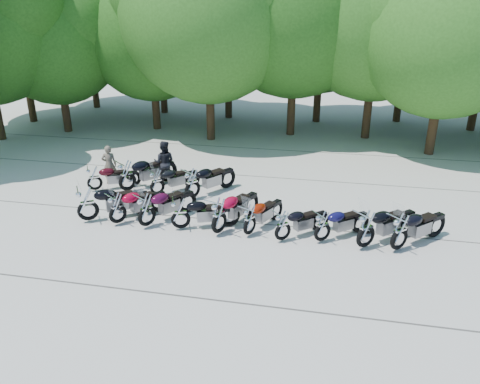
% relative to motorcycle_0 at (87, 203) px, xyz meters
% --- Properties ---
extents(ground, '(90.00, 90.00, 0.00)m').
position_rel_motorcycle_0_xyz_m(ground, '(5.00, -0.49, -0.70)').
color(ground, '#A49E94').
rests_on(ground, ground).
extents(tree_0, '(7.50, 7.50, 9.21)m').
position_rel_motorcycle_0_xyz_m(tree_0, '(-10.42, 12.49, 4.75)').
color(tree_0, '#3A2614').
rests_on(tree_0, ground).
extents(tree_1, '(6.97, 6.97, 8.55)m').
position_rel_motorcycle_0_xyz_m(tree_1, '(-7.05, 10.74, 4.36)').
color(tree_1, '#3A2614').
rests_on(tree_1, ground).
extents(tree_2, '(7.31, 7.31, 8.97)m').
position_rel_motorcycle_0_xyz_m(tree_2, '(-2.26, 12.35, 4.61)').
color(tree_2, '#3A2614').
rests_on(tree_2, ground).
extents(tree_3, '(8.70, 8.70, 10.67)m').
position_rel_motorcycle_0_xyz_m(tree_3, '(1.42, 10.75, 5.62)').
color(tree_3, '#3A2614').
rests_on(tree_3, ground).
extents(tree_4, '(9.13, 9.13, 11.20)m').
position_rel_motorcycle_0_xyz_m(tree_4, '(5.53, 12.60, 5.94)').
color(tree_4, '#3A2614').
rests_on(tree_4, ground).
extents(tree_5, '(9.04, 9.04, 11.10)m').
position_rel_motorcycle_0_xyz_m(tree_5, '(9.61, 12.71, 5.87)').
color(tree_5, '#3A2614').
rests_on(tree_5, ground).
extents(tree_6, '(8.00, 8.00, 9.82)m').
position_rel_motorcycle_0_xyz_m(tree_6, '(12.55, 10.32, 5.11)').
color(tree_6, '#3A2614').
rests_on(tree_6, ground).
extents(tree_9, '(7.59, 7.59, 9.32)m').
position_rel_motorcycle_0_xyz_m(tree_9, '(-8.54, 17.09, 4.82)').
color(tree_9, '#3A2614').
rests_on(tree_9, ground).
extents(tree_10, '(7.78, 7.78, 9.55)m').
position_rel_motorcycle_0_xyz_m(tree_10, '(-3.30, 16.48, 4.96)').
color(tree_10, '#3A2614').
rests_on(tree_10, ground).
extents(tree_11, '(7.56, 7.56, 9.28)m').
position_rel_motorcycle_0_xyz_m(tree_11, '(1.23, 15.93, 4.80)').
color(tree_11, '#3A2614').
rests_on(tree_11, ground).
extents(tree_12, '(7.88, 7.88, 9.67)m').
position_rel_motorcycle_0_xyz_m(tree_12, '(6.80, 15.97, 5.02)').
color(tree_12, '#3A2614').
rests_on(tree_12, ground).
extents(tree_13, '(8.31, 8.31, 10.20)m').
position_rel_motorcycle_0_xyz_m(tree_13, '(11.69, 16.98, 5.34)').
color(tree_13, '#3A2614').
rests_on(tree_13, ground).
extents(motorcycle_0, '(2.49, 1.98, 1.40)m').
position_rel_motorcycle_0_xyz_m(motorcycle_0, '(0.00, 0.00, 0.00)').
color(motorcycle_0, black).
rests_on(motorcycle_0, ground).
extents(motorcycle_1, '(1.87, 2.19, 1.26)m').
position_rel_motorcycle_0_xyz_m(motorcycle_1, '(1.05, 0.03, -0.07)').
color(motorcycle_1, maroon).
rests_on(motorcycle_1, ground).
extents(motorcycle_2, '(1.89, 2.36, 1.33)m').
position_rel_motorcycle_0_xyz_m(motorcycle_2, '(2.08, 0.01, -0.04)').
color(motorcycle_2, '#3D0825').
rests_on(motorcycle_2, ground).
extents(motorcycle_3, '(2.29, 1.41, 1.24)m').
position_rel_motorcycle_0_xyz_m(motorcycle_3, '(3.23, 0.05, -0.08)').
color(motorcycle_3, black).
rests_on(motorcycle_3, ground).
extents(motorcycle_4, '(1.69, 2.55, 1.39)m').
position_rel_motorcycle_0_xyz_m(motorcycle_4, '(4.52, -0.01, -0.00)').
color(motorcycle_4, '#A10525').
rests_on(motorcycle_4, ground).
extents(motorcycle_5, '(1.49, 2.16, 1.18)m').
position_rel_motorcycle_0_xyz_m(motorcycle_5, '(5.49, 0.10, -0.11)').
color(motorcycle_5, maroon).
rests_on(motorcycle_5, ground).
extents(motorcycle_6, '(1.93, 1.81, 1.15)m').
position_rel_motorcycle_0_xyz_m(motorcycle_6, '(6.56, -0.08, -0.13)').
color(motorcycle_6, black).
rests_on(motorcycle_6, ground).
extents(motorcycle_7, '(2.02, 1.81, 1.18)m').
position_rel_motorcycle_0_xyz_m(motorcycle_7, '(7.76, 0.10, -0.11)').
color(motorcycle_7, '#0F0C38').
rests_on(motorcycle_7, ground).
extents(motorcycle_8, '(2.32, 2.23, 1.39)m').
position_rel_motorcycle_0_xyz_m(motorcycle_8, '(9.04, -0.06, -0.00)').
color(motorcycle_8, black).
rests_on(motorcycle_8, ground).
extents(motorcycle_9, '(2.23, 2.19, 1.36)m').
position_rel_motorcycle_0_xyz_m(motorcycle_9, '(10.01, -0.01, -0.02)').
color(motorcycle_9, black).
rests_on(motorcycle_9, ground).
extents(motorcycle_10, '(2.06, 1.57, 1.15)m').
position_rel_motorcycle_0_xyz_m(motorcycle_10, '(-1.12, 2.60, -0.13)').
color(motorcycle_10, '#33070E').
rests_on(motorcycle_10, ground).
extents(motorcycle_11, '(2.19, 2.50, 1.45)m').
position_rel_motorcycle_0_xyz_m(motorcycle_11, '(0.17, 2.77, 0.02)').
color(motorcycle_11, black).
rests_on(motorcycle_11, ground).
extents(motorcycle_12, '(1.91, 1.97, 1.19)m').
position_rel_motorcycle_0_xyz_m(motorcycle_12, '(1.44, 2.65, -0.10)').
color(motorcycle_12, black).
rests_on(motorcycle_12, ground).
extents(motorcycle_13, '(2.00, 2.40, 1.37)m').
position_rel_motorcycle_0_xyz_m(motorcycle_13, '(2.87, 2.56, -0.02)').
color(motorcycle_13, black).
rests_on(motorcycle_13, ground).
extents(rider_0, '(0.68, 0.55, 1.61)m').
position_rel_motorcycle_0_xyz_m(rider_0, '(-0.92, 3.54, 0.10)').
color(rider_0, brown).
rests_on(rider_0, ground).
extents(rider_1, '(0.94, 0.78, 1.78)m').
position_rel_motorcycle_0_xyz_m(rider_1, '(1.26, 4.00, 0.19)').
color(rider_1, black).
rests_on(rider_1, ground).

